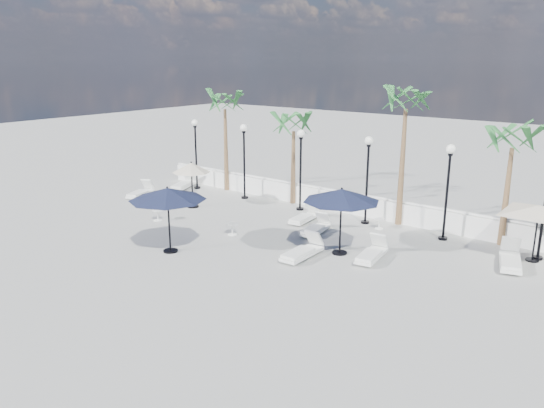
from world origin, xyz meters
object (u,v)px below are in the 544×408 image
Objects in this scene: lounger_7 at (510,259)px; parasol_navy_mid at (342,196)px; lounger_4 at (316,228)px; lounger_0 at (184,184)px; lounger_2 at (304,217)px; parasol_cream_sq_a at (540,206)px; lounger_1 at (140,192)px; parasol_navy_left at (168,194)px; lounger_3 at (302,251)px; parasol_cream_small at (191,168)px; lounger_5 at (372,253)px.

parasol_navy_mid is (-5.35, -2.56, 1.96)m from lounger_7.
lounger_0 is at bearing 160.25° from lounger_4.
parasol_cream_sq_a is (9.13, 1.17, 1.83)m from lounger_2.
parasol_navy_mid is at bearing -23.55° from lounger_1.
lounger_4 is 0.42× the size of parasol_cream_sq_a.
lounger_0 is 0.99× the size of lounger_7.
parasol_navy_left is at bearing -111.53° from lounger_2.
parasol_cream_small is (-8.12, 2.32, 1.68)m from lounger_3.
lounger_4 is 0.68× the size of parasol_navy_mid.
parasol_cream_sq_a reaches higher than lounger_4.
lounger_0 is 18.07m from parasol_cream_sq_a.
parasol_navy_left is (-3.13, -5.13, 1.99)m from lounger_4.
parasol_cream_sq_a reaches higher than lounger_1.
parasol_navy_mid is at bearing -43.28° from lounger_4.
lounger_0 reaches higher than lounger_5.
parasol_cream_small is at bearing 169.51° from lounger_7.
parasol_cream_sq_a is at bearing 34.84° from lounger_3.
lounger_5 is 4.76m from lounger_7.
lounger_5 reaches higher than lounger_4.
lounger_0 is 12.78m from parasol_navy_mid.
lounger_0 is 1.09× the size of lounger_1.
lounger_4 is 0.67× the size of parasol_navy_left.
parasol_navy_mid is 0.62× the size of parasol_cream_sq_a.
lounger_0 is 13.78m from lounger_5.
lounger_2 is 0.66× the size of parasol_navy_mid.
parasol_cream_sq_a is at bearing -11.18° from lounger_1.
lounger_3 is at bearing -61.31° from lounger_2.
lounger_5 is at bearing -143.11° from parasol_cream_sq_a.
lounger_2 is (9.29, 1.63, -0.01)m from lounger_1.
lounger_0 is at bearing -179.48° from parasol_cream_sq_a.
parasol_cream_small is at bearing -171.76° from lounger_2.
lounger_5 is (3.22, -1.22, 0.01)m from lounger_4.
parasol_navy_left is at bearing -51.22° from lounger_1.
parasol_navy_left is 0.63× the size of parasol_cream_sq_a.
lounger_7 reaches higher than lounger_3.
lounger_5 is 6.03m from parasol_cream_sq_a.
lounger_3 reaches higher than lounger_1.
lounger_1 is 1.06× the size of lounger_2.
lounger_4 is (10.16, -2.07, -0.03)m from lounger_0.
lounger_2 is at bearing -172.67° from parasol_cream_sq_a.
lounger_4 reaches higher than lounger_2.
parasol_navy_left reaches higher than lounger_3.
parasol_navy_left is at bearing -143.80° from parasol_navy_mid.
lounger_2 is at bearing 73.61° from parasol_navy_left.
parasol_cream_sq_a is at bearing 33.92° from parasol_navy_left.
parasol_navy_mid is (0.83, 1.22, 1.97)m from lounger_3.
parasol_navy_left is 13.19m from parasol_cream_sq_a.
lounger_3 reaches higher than lounger_5.
parasol_cream_small reaches higher than lounger_0.
parasol_cream_sq_a is (0.48, 1.06, 1.80)m from lounger_7.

